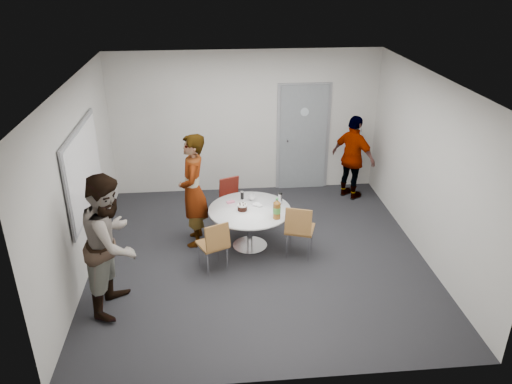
{
  "coord_description": "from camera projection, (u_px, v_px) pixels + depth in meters",
  "views": [
    {
      "loc": [
        -0.66,
        -6.48,
        4.15
      ],
      "look_at": [
        -0.02,
        0.25,
        0.97
      ],
      "focal_mm": 35.0,
      "sensor_mm": 36.0,
      "label": 1
    }
  ],
  "objects": [
    {
      "name": "wall_front",
      "position": [
        285.0,
        277.0,
        4.84
      ],
      "size": [
        5.0,
        0.0,
        5.0
      ],
      "primitive_type": "plane",
      "rotation": [
        -1.57,
        0.0,
        0.0
      ],
      "color": "beige",
      "rests_on": "floor"
    },
    {
      "name": "wall_left",
      "position": [
        79.0,
        182.0,
        6.88
      ],
      "size": [
        0.0,
        5.0,
        5.0
      ],
      "primitive_type": "plane",
      "rotation": [
        1.57,
        0.0,
        1.57
      ],
      "color": "beige",
      "rests_on": "floor"
    },
    {
      "name": "table",
      "position": [
        252.0,
        214.0,
        7.67
      ],
      "size": [
        1.27,
        1.27,
        0.99
      ],
      "color": "white",
      "rests_on": "floor"
    },
    {
      "name": "person_left",
      "position": [
        111.0,
        243.0,
        6.22
      ],
      "size": [
        0.86,
        1.02,
        1.86
      ],
      "primitive_type": "imported",
      "rotation": [
        0.0,
        0.0,
        1.39
      ],
      "color": "white",
      "rests_on": "floor"
    },
    {
      "name": "person_right",
      "position": [
        353.0,
        158.0,
        9.23
      ],
      "size": [
        0.88,
        0.98,
        1.6
      ],
      "primitive_type": "imported",
      "rotation": [
        0.0,
        0.0,
        2.23
      ],
      "color": "black",
      "rests_on": "floor"
    },
    {
      "name": "wall_back",
      "position": [
        246.0,
        123.0,
        9.34
      ],
      "size": [
        5.0,
        0.0,
        5.0
      ],
      "primitive_type": "plane",
      "rotation": [
        1.57,
        0.0,
        0.0
      ],
      "color": "beige",
      "rests_on": "floor"
    },
    {
      "name": "floor",
      "position": [
        259.0,
        256.0,
        7.66
      ],
      "size": [
        5.0,
        5.0,
        0.0
      ],
      "primitive_type": "plane",
      "color": "black",
      "rests_on": "ground"
    },
    {
      "name": "whiteboard",
      "position": [
        84.0,
        170.0,
        7.02
      ],
      "size": [
        0.04,
        1.9,
        1.25
      ],
      "color": "gray",
      "rests_on": "wall_left"
    },
    {
      "name": "ceiling",
      "position": [
        259.0,
        81.0,
        6.52
      ],
      "size": [
        5.0,
        5.0,
        0.0
      ],
      "primitive_type": "plane",
      "rotation": [
        3.14,
        0.0,
        0.0
      ],
      "color": "silver",
      "rests_on": "wall_back"
    },
    {
      "name": "chair_near_right",
      "position": [
        299.0,
        227.0,
        7.42
      ],
      "size": [
        0.53,
        0.55,
        0.86
      ],
      "rotation": [
        0.0,
        0.0,
        -0.33
      ],
      "color": "brown",
      "rests_on": "floor"
    },
    {
      "name": "chair_near_left",
      "position": [
        215.0,
        242.0,
        7.09
      ],
      "size": [
        0.51,
        0.53,
        0.8
      ],
      "rotation": [
        0.0,
        0.0,
        0.42
      ],
      "color": "brown",
      "rests_on": "floor"
    },
    {
      "name": "person_main",
      "position": [
        193.0,
        191.0,
        7.68
      ],
      "size": [
        0.45,
        0.67,
        1.81
      ],
      "primitive_type": "imported",
      "rotation": [
        0.0,
        0.0,
        -1.6
      ],
      "color": "#A5C6EA",
      "rests_on": "floor"
    },
    {
      "name": "wall_right",
      "position": [
        429.0,
        169.0,
        7.3
      ],
      "size": [
        0.0,
        5.0,
        5.0
      ],
      "primitive_type": "plane",
      "rotation": [
        1.57,
        0.0,
        -1.57
      ],
      "color": "beige",
      "rests_on": "floor"
    },
    {
      "name": "door",
      "position": [
        303.0,
        138.0,
        9.56
      ],
      "size": [
        1.02,
        0.17,
        2.12
      ],
      "color": "slate",
      "rests_on": "wall_back"
    },
    {
      "name": "chair_far",
      "position": [
        232.0,
        196.0,
        8.52
      ],
      "size": [
        0.48,
        0.51,
        0.78
      ],
      "rotation": [
        0.0,
        0.0,
        3.52
      ],
      "color": "maroon",
      "rests_on": "floor"
    }
  ]
}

